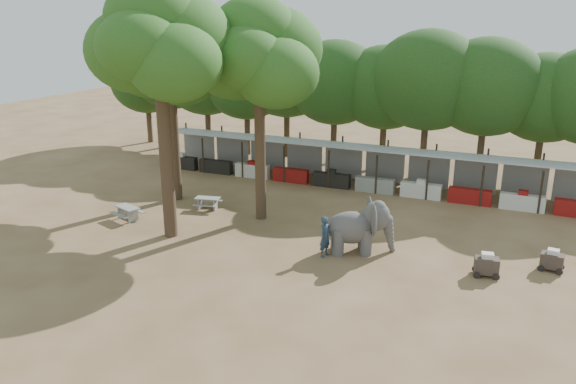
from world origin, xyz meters
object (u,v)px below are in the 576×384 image
at_px(picnic_table_near, 128,211).
at_px(yard_tree_back, 258,54).
at_px(picnic_table_far, 208,202).
at_px(elephant, 360,227).
at_px(handler, 325,237).
at_px(yard_tree_center, 158,43).
at_px(cart_front, 487,265).
at_px(cart_back, 552,260).
at_px(yard_tree_left, 169,57).

bearing_deg(picnic_table_near, yard_tree_back, 45.89).
bearing_deg(yard_tree_back, picnic_table_far, -178.61).
bearing_deg(elephant, handler, -164.73).
relative_size(yard_tree_back, picnic_table_far, 7.18).
relative_size(yard_tree_center, cart_front, 10.37).
xyz_separation_m(cart_front, cart_back, (2.51, 1.65, -0.03)).
relative_size(yard_tree_back, cart_front, 9.79).
xyz_separation_m(handler, picnic_table_far, (-8.21, 3.47, -0.50)).
bearing_deg(yard_tree_back, yard_tree_left, 170.54).
bearing_deg(picnic_table_far, handler, -35.24).
height_order(yard_tree_back, picnic_table_near, yard_tree_back).
distance_m(yard_tree_left, picnic_table_far, 8.30).
height_order(handler, cart_back, handler).
xyz_separation_m(yard_tree_center, elephant, (9.25, 1.51, -7.97)).
bearing_deg(picnic_table_near, elephant, 21.99).
relative_size(picnic_table_near, cart_front, 1.54).
xyz_separation_m(yard_tree_center, picnic_table_far, (-0.24, 3.92, -8.77)).
distance_m(yard_tree_left, yard_tree_center, 5.92).
xyz_separation_m(yard_tree_center, picnic_table_near, (-3.25, 0.78, -8.74)).
distance_m(yard_tree_center, yard_tree_back, 5.04).
bearing_deg(picnic_table_near, cart_back, 24.33).
xyz_separation_m(picnic_table_near, picnic_table_far, (3.01, 3.14, -0.03)).
xyz_separation_m(yard_tree_center, handler, (7.97, 0.45, -8.26)).
bearing_deg(picnic_table_near, yard_tree_center, 5.15).
height_order(yard_tree_left, yard_tree_center, yard_tree_center).
distance_m(yard_tree_center, handler, 11.49).
xyz_separation_m(picnic_table_near, cart_back, (20.58, 2.05, 0.01)).
height_order(yard_tree_back, handler, yard_tree_back).
height_order(handler, picnic_table_near, handler).
distance_m(picnic_table_near, picnic_table_far, 4.35).
bearing_deg(elephant, yard_tree_center, 164.97).
relative_size(yard_tree_left, yard_tree_back, 0.97).
bearing_deg(yard_tree_center, yard_tree_back, 53.14).
height_order(handler, cart_front, handler).
bearing_deg(yard_tree_left, yard_tree_center, -59.04).
xyz_separation_m(handler, cart_back, (9.35, 2.38, -0.46)).
xyz_separation_m(yard_tree_left, handler, (10.97, -4.55, -7.26)).
relative_size(yard_tree_left, handler, 5.84).
distance_m(yard_tree_left, yard_tree_back, 6.09).
xyz_separation_m(yard_tree_center, cart_back, (17.32, 2.83, -8.73)).
height_order(picnic_table_near, cart_back, cart_back).
xyz_separation_m(yard_tree_center, yard_tree_back, (3.00, 4.00, -0.67)).
distance_m(elephant, cart_back, 8.22).
bearing_deg(elephant, cart_back, -15.05).
distance_m(yard_tree_back, cart_back, 16.48).
height_order(yard_tree_center, picnic_table_near, yard_tree_center).
height_order(yard_tree_back, cart_front, yard_tree_back).
bearing_deg(yard_tree_center, elephant, 9.29).
relative_size(yard_tree_back, cart_back, 10.59).
bearing_deg(cart_back, elephant, -163.33).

